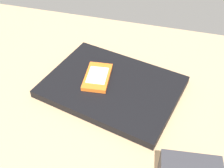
{
  "coord_description": "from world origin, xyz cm",
  "views": [
    {
      "loc": [
        -17.55,
        45.87,
        53.92
      ],
      "look_at": [
        -3.32,
        -5.13,
        5.0
      ],
      "focal_mm": 44.72,
      "sensor_mm": 36.0,
      "label": 1
    }
  ],
  "objects": [
    {
      "name": "laptop_closed",
      "position": [
        -3.32,
        -5.13,
        4.04
      ],
      "size": [
        38.44,
        31.78,
        2.08
      ],
      "primitive_type": "cube",
      "rotation": [
        0.0,
        0.0,
        -0.23
      ],
      "color": "black",
      "rests_on": "desk_surface"
    },
    {
      "name": "cell_phone_on_laptop",
      "position": [
        0.93,
        -6.14,
        5.65
      ],
      "size": [
        7.4,
        11.29,
        1.21
      ],
      "color": "orange",
      "rests_on": "laptop_closed"
    },
    {
      "name": "desk_surface",
      "position": [
        0.0,
        0.0,
        1.5
      ],
      "size": [
        120.0,
        80.0,
        3.0
      ],
      "primitive_type": "cube",
      "color": "tan",
      "rests_on": "ground"
    }
  ]
}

